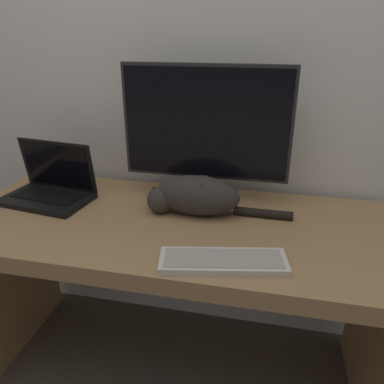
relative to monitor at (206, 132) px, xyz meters
name	(u,v)px	position (x,y,z in m)	size (l,w,h in m)	color
wall_back	(195,46)	(-0.08, 0.21, 0.29)	(6.40, 0.06, 2.60)	silver
desk	(173,256)	(-0.08, -0.19, -0.43)	(1.56, 0.67, 0.73)	#A37A4C
monitor	(206,132)	(0.00, 0.00, 0.00)	(0.63, 0.20, 0.52)	#282828
laptop	(50,188)	(-0.61, -0.11, -0.23)	(0.36, 0.26, 0.23)	black
external_keyboard	(223,261)	(0.13, -0.42, -0.27)	(0.39, 0.19, 0.02)	beige
cat	(195,195)	(-0.02, -0.11, -0.21)	(0.53, 0.14, 0.15)	#332D28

